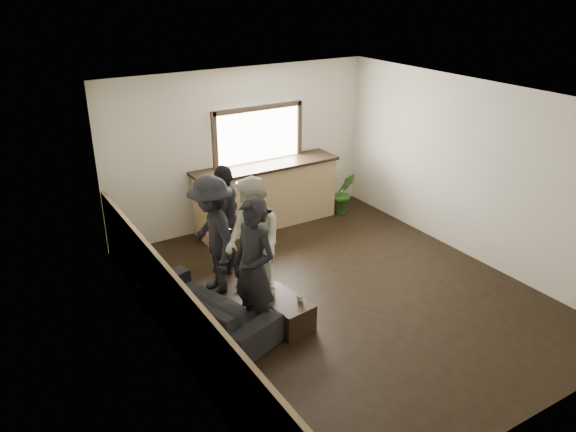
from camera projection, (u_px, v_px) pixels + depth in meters
ground at (340, 294)px, 8.04m from camera, size 5.00×6.00×0.01m
room_shell at (298, 210)px, 7.10m from camera, size 5.01×6.01×2.80m
bar_counter at (266, 191)px, 10.04m from camera, size 2.70×0.68×2.13m
sofa at (207, 306)px, 7.21m from camera, size 1.36×2.11×0.57m
coffee_table at (282, 311)px, 7.29m from camera, size 0.58×0.89×0.37m
cup_a at (271, 292)px, 7.27m from camera, size 0.14×0.14×0.10m
cup_b at (300, 298)px, 7.16m from camera, size 0.12×0.12×0.09m
potted_plant at (344, 193)px, 10.63m from camera, size 0.52×0.46×0.80m
person_a at (254, 269)px, 6.82m from camera, size 0.60×0.76×1.83m
person_b at (253, 244)px, 7.47m from camera, size 0.71×0.90×1.82m
person_c at (212, 236)px, 7.79m from camera, size 0.75×1.18×1.74m
person_d at (226, 219)px, 8.38m from camera, size 0.97×1.02×1.69m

